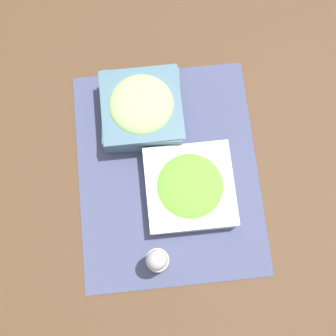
{
  "coord_description": "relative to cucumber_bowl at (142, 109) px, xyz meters",
  "views": [
    {
      "loc": [
        0.23,
        -0.02,
        0.92
      ],
      "look_at": [
        0.0,
        0.0,
        0.03
      ],
      "focal_mm": 50.0,
      "sensor_mm": 36.0,
      "label": 1
    }
  ],
  "objects": [
    {
      "name": "placemat",
      "position": [
        0.12,
        0.04,
        -0.05
      ],
      "size": [
        0.45,
        0.36,
        0.0
      ],
      "color": "#474C70",
      "rests_on": "ground_plane"
    },
    {
      "name": "ground_plane",
      "position": [
        0.12,
        0.04,
        -0.05
      ],
      "size": [
        3.0,
        3.0,
        0.0
      ],
      "primitive_type": "plane",
      "color": "#513823"
    },
    {
      "name": "lettuce_bowl",
      "position": [
        0.17,
        0.08,
        -0.02
      ],
      "size": [
        0.17,
        0.17,
        0.05
      ],
      "color": "white",
      "rests_on": "placemat"
    },
    {
      "name": "cucumber_bowl",
      "position": [
        0.0,
        0.0,
        0.0
      ],
      "size": [
        0.17,
        0.17,
        0.09
      ],
      "color": "slate",
      "rests_on": "placemat"
    },
    {
      "name": "pepper_shaker",
      "position": [
        0.3,
        0.0,
        0.01
      ],
      "size": [
        0.04,
        0.04,
        0.1
      ],
      "color": "silver",
      "rests_on": "placemat"
    }
  ]
}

